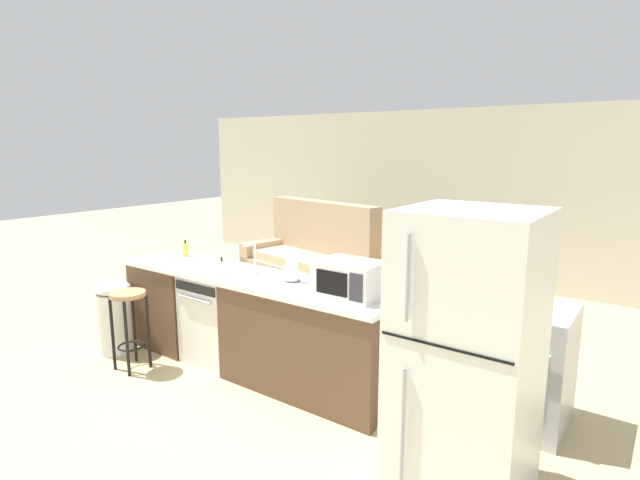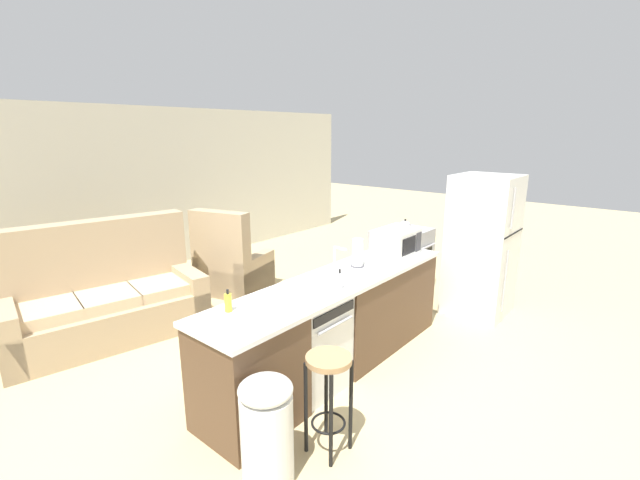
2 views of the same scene
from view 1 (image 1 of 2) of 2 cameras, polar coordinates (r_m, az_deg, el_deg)
The scene contains 16 objects.
ground_plane at distance 4.95m, azimuth -9.07°, elevation -13.88°, with size 24.00×24.00×0.00m, color tan.
wall_back at distance 7.94m, azimuth 14.32°, elevation 4.97°, with size 10.00×0.06×2.60m.
kitchen_counter at distance 4.63m, azimuth -7.10°, elevation -9.96°, with size 2.94×0.66×0.90m.
dishwasher at distance 4.96m, azimuth -11.29°, elevation -8.65°, with size 0.58×0.61×0.84m.
stove_range at distance 4.12m, azimuth 21.40°, elevation -12.89°, with size 0.76×0.68×0.90m.
refrigerator at distance 2.99m, azimuth 16.36°, elevation -13.19°, with size 0.72×0.73×1.72m.
microwave at distance 3.86m, azimuth 3.42°, elevation -4.45°, with size 0.50×0.37×0.28m.
sink_faucet at distance 4.51m, azimuth -7.56°, elevation -2.40°, with size 0.07×0.18×0.30m.
paper_towel_roll at distance 4.28m, azimuth -3.19°, elevation -2.97°, with size 0.14×0.14×0.28m.
soap_bottle at distance 4.53m, azimuth -11.15°, elevation -3.22°, with size 0.06×0.06×0.18m.
dish_soap_bottle at distance 5.44m, azimuth -15.11°, elevation -1.07°, with size 0.06×0.06×0.18m.
kettle at distance 3.87m, azimuth 19.08°, elevation -5.85°, with size 0.21×0.17×0.19m.
bar_stool at distance 4.94m, azimuth -20.98°, elevation -7.86°, with size 0.32×0.32×0.74m.
trash_bin at distance 5.43m, azimuth -22.45°, elevation -8.04°, with size 0.35×0.35×0.74m.
couch at distance 7.13m, azimuth -0.94°, elevation -2.71°, with size 2.14×1.27×1.27m.
armchair at distance 6.26m, azimuth 11.57°, elevation -5.26°, with size 1.00×1.04×1.20m.
Camera 1 is at (3.23, -3.15, 2.05)m, focal length 28.00 mm.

